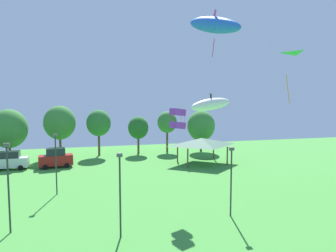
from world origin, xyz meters
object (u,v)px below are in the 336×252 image
object	(u,v)px
light_post_1	(231,177)
treeline_tree_1	(9,129)
kite_flying_4	(214,25)
kite_flying_3	(211,104)
treeline_tree_2	(60,123)
light_post_0	(120,190)
parked_car_third_from_left	(56,158)
park_pavilion	(202,142)
parked_car_second_from_left	(10,161)
kite_flying_5	(178,119)
light_post_3	(8,183)
treeline_tree_5	(167,122)
treeline_tree_6	(201,126)
light_post_2	(56,160)
kite_flying_7	(279,64)
treeline_tree_3	(99,123)
treeline_tree_4	(138,128)

from	to	relation	value
light_post_1	treeline_tree_1	distance (m)	35.05
kite_flying_4	kite_flying_3	bearing A→B (deg)	67.96
treeline_tree_2	kite_flying_3	bearing A→B (deg)	-66.55
light_post_0	light_post_1	distance (m)	8.71
parked_car_third_from_left	treeline_tree_2	size ratio (longest dim) A/B	0.55
kite_flying_4	light_post_0	distance (m)	11.64
park_pavilion	parked_car_second_from_left	bearing A→B (deg)	173.86
kite_flying_4	kite_flying_5	size ratio (longest dim) A/B	2.37
kite_flying_3	kite_flying_4	xyz separation A→B (m)	(-1.44, -3.57, 4.58)
parked_car_third_from_left	park_pavilion	bearing A→B (deg)	-14.89
kite_flying_5	park_pavilion	size ratio (longest dim) A/B	0.24
kite_flying_5	light_post_0	size ratio (longest dim) A/B	0.32
treeline_tree_2	treeline_tree_1	bearing A→B (deg)	-169.61
light_post_3	treeline_tree_1	distance (m)	27.03
kite_flying_3	park_pavilion	size ratio (longest dim) A/B	0.52
light_post_3	treeline_tree_1	size ratio (longest dim) A/B	0.80
treeline_tree_5	treeline_tree_6	size ratio (longest dim) A/B	0.98
light_post_0	light_post_3	size ratio (longest dim) A/B	0.91
kite_flying_4	treeline_tree_1	bearing A→B (deg)	119.88
parked_car_third_from_left	treeline_tree_2	bearing A→B (deg)	82.45
kite_flying_3	light_post_1	bearing A→B (deg)	17.31
kite_flying_4	treeline_tree_5	bearing A→B (deg)	79.54
treeline_tree_5	light_post_0	bearing A→B (deg)	-110.20
kite_flying_3	treeline_tree_2	world-z (taller)	kite_flying_3
park_pavilion	light_post_2	world-z (taller)	light_post_2
park_pavilion	kite_flying_7	bearing A→B (deg)	-97.71
kite_flying_4	treeline_tree_1	size ratio (longest dim) A/B	0.56
treeline_tree_2	treeline_tree_5	distance (m)	17.56
park_pavilion	treeline_tree_1	world-z (taller)	treeline_tree_1
light_post_1	parked_car_second_from_left	bearing A→B (deg)	133.37
park_pavilion	treeline_tree_3	bearing A→B (deg)	144.57
light_post_2	treeline_tree_2	xyz separation A→B (m)	(-1.25, 19.62, 2.12)
kite_flying_5	treeline_tree_6	bearing A→B (deg)	64.22
treeline_tree_2	treeline_tree_6	size ratio (longest dim) A/B	1.13
treeline_tree_2	light_post_3	bearing A→B (deg)	-92.02
kite_flying_4	kite_flying_5	xyz separation A→B (m)	(0.39, 8.31, -5.87)
parked_car_second_from_left	treeline_tree_6	bearing A→B (deg)	10.68
kite_flying_3	parked_car_second_from_left	distance (m)	29.75
kite_flying_5	treeline_tree_2	size ratio (longest dim) A/B	0.22
kite_flying_5	light_post_0	distance (m)	8.87
kite_flying_5	parked_car_second_from_left	xyz separation A→B (m)	(-17.31, 17.43, -6.18)
park_pavilion	light_post_3	world-z (taller)	light_post_3
light_post_1	treeline_tree_5	size ratio (longest dim) A/B	0.77
kite_flying_5	light_post_2	bearing A→B (deg)	154.24
park_pavilion	kite_flying_4	bearing A→B (deg)	-110.12
kite_flying_4	light_post_0	bearing A→B (deg)	151.62
light_post_0	light_post_3	world-z (taller)	light_post_3
park_pavilion	treeline_tree_4	distance (m)	12.43
treeline_tree_1	treeline_tree_2	bearing A→B (deg)	10.39
kite_flying_3	treeline_tree_4	bearing A→B (deg)	90.81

